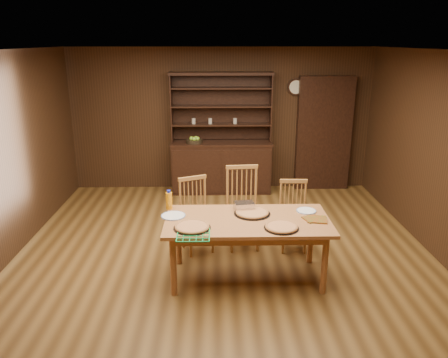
{
  "coord_description": "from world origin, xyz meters",
  "views": [
    {
      "loc": [
        -0.11,
        -5.02,
        2.71
      ],
      "look_at": [
        0.0,
        0.4,
        0.98
      ],
      "focal_mm": 35.0,
      "sensor_mm": 36.0,
      "label": 1
    }
  ],
  "objects_px": {
    "juice_bottle": "(169,200)",
    "chair_right": "(293,213)",
    "china_hutch": "(221,160)",
    "chair_left": "(195,212)",
    "chair_center": "(243,204)",
    "dining_table": "(247,226)"
  },
  "relations": [
    {
      "from": "juice_bottle",
      "to": "chair_right",
      "type": "bearing_deg",
      "value": 15.9
    },
    {
      "from": "china_hutch",
      "to": "chair_left",
      "type": "height_order",
      "value": "china_hutch"
    },
    {
      "from": "chair_center",
      "to": "juice_bottle",
      "type": "distance_m",
      "value": 1.12
    },
    {
      "from": "chair_left",
      "to": "juice_bottle",
      "type": "relative_size",
      "value": 4.18
    },
    {
      "from": "chair_left",
      "to": "dining_table",
      "type": "bearing_deg",
      "value": -74.36
    },
    {
      "from": "china_hutch",
      "to": "chair_center",
      "type": "bearing_deg",
      "value": -83.55
    },
    {
      "from": "china_hutch",
      "to": "juice_bottle",
      "type": "xyz_separation_m",
      "value": [
        -0.67,
        -2.81,
        0.26
      ]
    },
    {
      "from": "china_hutch",
      "to": "chair_right",
      "type": "bearing_deg",
      "value": -68.43
    },
    {
      "from": "dining_table",
      "to": "juice_bottle",
      "type": "bearing_deg",
      "value": 159.65
    },
    {
      "from": "china_hutch",
      "to": "chair_center",
      "type": "relative_size",
      "value": 1.96
    },
    {
      "from": "china_hutch",
      "to": "dining_table",
      "type": "relative_size",
      "value": 1.15
    },
    {
      "from": "chair_left",
      "to": "chair_center",
      "type": "bearing_deg",
      "value": -12.92
    },
    {
      "from": "chair_left",
      "to": "chair_right",
      "type": "distance_m",
      "value": 1.31
    },
    {
      "from": "chair_center",
      "to": "chair_right",
      "type": "distance_m",
      "value": 0.69
    },
    {
      "from": "chair_right",
      "to": "china_hutch",
      "type": "bearing_deg",
      "value": 113.32
    },
    {
      "from": "dining_table",
      "to": "chair_right",
      "type": "height_order",
      "value": "chair_right"
    },
    {
      "from": "chair_center",
      "to": "juice_bottle",
      "type": "bearing_deg",
      "value": -153.93
    },
    {
      "from": "chair_center",
      "to": "chair_right",
      "type": "xyz_separation_m",
      "value": [
        0.68,
        -0.1,
        -0.09
      ]
    },
    {
      "from": "chair_left",
      "to": "chair_right",
      "type": "xyz_separation_m",
      "value": [
        1.31,
        0.02,
        -0.03
      ]
    },
    {
      "from": "chair_right",
      "to": "chair_left",
      "type": "bearing_deg",
      "value": -177.52
    },
    {
      "from": "chair_left",
      "to": "chair_center",
      "type": "xyz_separation_m",
      "value": [
        0.64,
        0.12,
        0.06
      ]
    },
    {
      "from": "chair_center",
      "to": "chair_right",
      "type": "relative_size",
      "value": 1.18
    }
  ]
}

